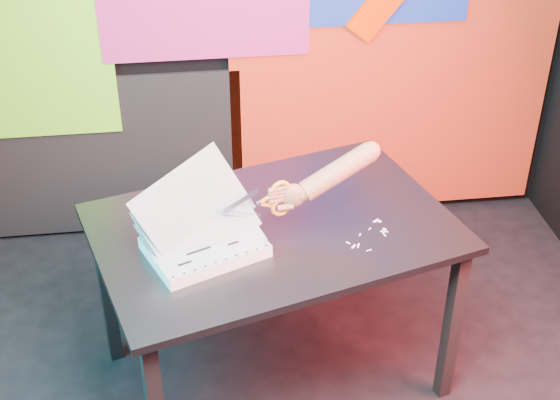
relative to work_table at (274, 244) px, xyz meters
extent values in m
cube|color=red|center=(0.72, 1.12, 0.18)|extent=(1.60, 0.02, 1.60)
cube|color=#7CF122|center=(-0.98, 1.10, 0.43)|extent=(0.75, 0.02, 1.00)
cube|color=black|center=(-0.68, 1.12, -0.22)|extent=(1.30, 0.02, 0.85)
cube|color=#272727|center=(-0.65, 0.19, -0.31)|extent=(0.06, 0.06, 0.72)
cube|color=#272727|center=(0.65, -0.19, -0.31)|extent=(0.06, 0.06, 0.72)
cube|color=#272727|center=(0.45, 0.51, -0.31)|extent=(0.06, 0.06, 0.72)
cube|color=#3A3B3D|center=(0.00, 0.00, 0.07)|extent=(1.46, 1.17, 0.03)
cube|color=white|center=(-0.25, -0.13, 0.11)|extent=(0.46, 0.40, 0.04)
cube|color=white|center=(-0.25, -0.13, 0.13)|extent=(0.45, 0.40, 0.00)
cube|color=white|center=(-0.25, -0.13, 0.13)|extent=(0.45, 0.38, 0.11)
cube|color=white|center=(-0.26, -0.12, 0.16)|extent=(0.45, 0.36, 0.20)
cube|color=white|center=(-0.27, -0.10, 0.20)|extent=(0.45, 0.32, 0.28)
cube|color=white|center=(-0.28, -0.09, 0.25)|extent=(0.43, 0.27, 0.33)
cylinder|color=black|center=(-0.36, -0.31, 0.13)|extent=(0.01, 0.01, 0.00)
cylinder|color=black|center=(-0.33, -0.30, 0.13)|extent=(0.01, 0.01, 0.00)
cylinder|color=black|center=(-0.29, -0.28, 0.13)|extent=(0.01, 0.01, 0.00)
cylinder|color=black|center=(-0.26, -0.27, 0.13)|extent=(0.01, 0.01, 0.00)
cylinder|color=black|center=(-0.22, -0.26, 0.13)|extent=(0.01, 0.01, 0.00)
cylinder|color=black|center=(-0.19, -0.24, 0.13)|extent=(0.01, 0.01, 0.00)
cylinder|color=black|center=(-0.15, -0.23, 0.13)|extent=(0.01, 0.01, 0.00)
cylinder|color=black|center=(-0.12, -0.21, 0.13)|extent=(0.01, 0.01, 0.00)
cylinder|color=black|center=(-0.08, -0.20, 0.13)|extent=(0.01, 0.01, 0.00)
cylinder|color=black|center=(-0.05, -0.18, 0.13)|extent=(0.01, 0.01, 0.00)
cylinder|color=black|center=(-0.46, -0.08, 0.13)|extent=(0.01, 0.01, 0.00)
cylinder|color=black|center=(-0.43, -0.06, 0.13)|extent=(0.01, 0.01, 0.00)
cylinder|color=black|center=(-0.39, -0.05, 0.13)|extent=(0.01, 0.01, 0.00)
cylinder|color=black|center=(-0.36, -0.04, 0.13)|extent=(0.01, 0.01, 0.00)
cylinder|color=black|center=(-0.32, -0.02, 0.13)|extent=(0.01, 0.01, 0.00)
cylinder|color=black|center=(-0.29, -0.01, 0.13)|extent=(0.01, 0.01, 0.00)
cylinder|color=black|center=(-0.25, 0.01, 0.13)|extent=(0.01, 0.01, 0.00)
cylinder|color=black|center=(-0.22, 0.02, 0.13)|extent=(0.01, 0.01, 0.00)
cylinder|color=black|center=(-0.18, 0.04, 0.13)|extent=(0.01, 0.01, 0.00)
cylinder|color=black|center=(-0.15, 0.05, 0.13)|extent=(0.01, 0.01, 0.00)
cube|color=black|center=(-0.36, -0.12, 0.13)|extent=(0.07, 0.04, 0.00)
cube|color=black|center=(-0.25, -0.10, 0.13)|extent=(0.05, 0.03, 0.00)
cube|color=black|center=(-0.28, -0.18, 0.13)|extent=(0.09, 0.04, 0.00)
cube|color=black|center=(-0.16, -0.16, 0.13)|extent=(0.04, 0.03, 0.00)
cube|color=black|center=(-0.32, -0.25, 0.13)|extent=(0.05, 0.03, 0.00)
cube|color=black|center=(-0.24, -0.04, 0.13)|extent=(0.06, 0.03, 0.00)
cube|color=silver|center=(-0.12, -0.08, 0.25)|extent=(0.13, 0.04, 0.07)
cube|color=silver|center=(-0.12, -0.08, 0.19)|extent=(0.13, 0.04, 0.07)
cylinder|color=silver|center=(-0.06, -0.06, 0.22)|extent=(0.02, 0.02, 0.01)
cube|color=orange|center=(-0.04, -0.05, 0.21)|extent=(0.05, 0.02, 0.03)
cube|color=orange|center=(-0.04, -0.05, 0.23)|extent=(0.05, 0.02, 0.03)
torus|color=orange|center=(0.02, -0.04, 0.26)|extent=(0.08, 0.03, 0.07)
torus|color=orange|center=(0.02, -0.04, 0.19)|extent=(0.08, 0.03, 0.07)
ellipsoid|color=brown|center=(0.06, -0.03, 0.22)|extent=(0.09, 0.05, 0.09)
cylinder|color=brown|center=(0.02, -0.04, 0.22)|extent=(0.07, 0.04, 0.02)
cylinder|color=brown|center=(0.02, -0.04, 0.23)|extent=(0.07, 0.03, 0.02)
cylinder|color=brown|center=(0.02, -0.04, 0.25)|extent=(0.06, 0.03, 0.02)
cylinder|color=brown|center=(0.02, -0.04, 0.26)|extent=(0.06, 0.03, 0.02)
cylinder|color=brown|center=(0.04, -0.05, 0.19)|extent=(0.06, 0.02, 0.03)
cylinder|color=brown|center=(0.11, -0.01, 0.23)|extent=(0.07, 0.07, 0.06)
cylinder|color=brown|center=(0.23, 0.02, 0.28)|extent=(0.30, 0.15, 0.18)
sphere|color=brown|center=(0.36, 0.05, 0.33)|extent=(0.07, 0.07, 0.07)
cube|color=silver|center=(0.28, -0.16, 0.08)|extent=(0.01, 0.03, 0.00)
cube|color=silver|center=(0.30, -0.10, 0.08)|extent=(0.01, 0.02, 0.00)
cube|color=silver|center=(0.39, -0.09, 0.08)|extent=(0.03, 0.01, 0.00)
cube|color=silver|center=(0.39, -0.03, 0.08)|extent=(0.02, 0.01, 0.00)
cube|color=silver|center=(0.25, -0.14, 0.08)|extent=(0.01, 0.02, 0.00)
cube|color=silver|center=(0.34, -0.07, 0.08)|extent=(0.01, 0.01, 0.00)
cube|color=silver|center=(0.31, -0.19, 0.08)|extent=(0.02, 0.01, 0.00)
cube|color=silver|center=(0.39, -0.08, 0.08)|extent=(0.02, 0.02, 0.00)
cube|color=silver|center=(0.26, -0.17, 0.08)|extent=(0.02, 0.02, 0.00)
cube|color=silver|center=(0.37, -0.02, 0.08)|extent=(0.03, 0.02, 0.00)
cube|color=silver|center=(0.38, -0.11, 0.08)|extent=(0.01, 0.03, 0.00)
camera|label=1|loc=(-0.28, -2.30, 1.70)|focal=50.00mm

